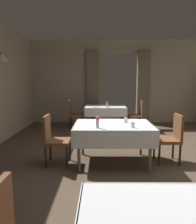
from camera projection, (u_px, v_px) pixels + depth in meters
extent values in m
plane|color=#4C3D2D|center=(136.00, 165.00, 4.00)|extent=(10.08, 10.08, 0.00)
cone|color=beige|center=(2.00, 57.00, 4.90)|extent=(0.26, 0.26, 0.18)
cube|color=gray|center=(65.00, 82.00, 7.95)|extent=(2.50, 0.12, 3.00)
cube|color=gray|center=(171.00, 82.00, 7.92)|extent=(2.50, 0.12, 3.00)
cube|color=gray|center=(118.00, 47.00, 7.75)|extent=(1.40, 0.12, 0.50)
cube|color=#70604C|center=(93.00, 88.00, 7.83)|extent=(0.44, 0.14, 2.59)
cube|color=#70604C|center=(143.00, 88.00, 7.82)|extent=(0.44, 0.14, 2.59)
cube|color=white|center=(176.00, 224.00, 1.25)|extent=(1.16, 0.98, 0.01)
cube|color=white|center=(154.00, 200.00, 1.75)|extent=(1.16, 0.02, 0.30)
cylinder|color=#7A604C|center=(79.00, 151.00, 3.70)|extent=(0.06, 0.06, 0.71)
cylinder|color=#7A604C|center=(150.00, 152.00, 3.69)|extent=(0.06, 0.06, 0.71)
cylinder|color=#7A604C|center=(83.00, 138.00, 4.52)|extent=(0.06, 0.06, 0.71)
cylinder|color=#7A604C|center=(141.00, 139.00, 4.51)|extent=(0.06, 0.06, 0.71)
cube|color=#7A604C|center=(113.00, 125.00, 4.05)|extent=(1.39, 0.99, 0.03)
cube|color=white|center=(113.00, 124.00, 4.05)|extent=(1.45, 1.05, 0.01)
cube|color=white|center=(115.00, 140.00, 3.55)|extent=(1.45, 0.02, 0.31)
cube|color=white|center=(112.00, 126.00, 4.59)|extent=(1.45, 0.02, 0.31)
cube|color=white|center=(75.00, 132.00, 4.08)|extent=(0.02, 1.05, 0.31)
cube|color=white|center=(151.00, 132.00, 4.07)|extent=(0.02, 1.05, 0.31)
cylinder|color=#7A604C|center=(88.00, 120.00, 6.54)|extent=(0.06, 0.06, 0.71)
cylinder|color=#7A604C|center=(123.00, 121.00, 6.53)|extent=(0.06, 0.06, 0.71)
cylinder|color=#7A604C|center=(90.00, 117.00, 7.24)|extent=(0.06, 0.06, 0.71)
cylinder|color=#7A604C|center=(121.00, 117.00, 7.23)|extent=(0.06, 0.06, 0.71)
cube|color=#7A604C|center=(105.00, 107.00, 6.83)|extent=(1.21, 0.87, 0.03)
cube|color=white|center=(105.00, 106.00, 6.83)|extent=(1.27, 0.93, 0.01)
cube|color=white|center=(106.00, 112.00, 6.39)|extent=(1.27, 0.02, 0.26)
cube|color=white|center=(105.00, 108.00, 7.30)|extent=(1.27, 0.02, 0.26)
cube|color=white|center=(85.00, 110.00, 6.85)|extent=(0.02, 0.93, 0.26)
cube|color=white|center=(125.00, 110.00, 6.84)|extent=(0.02, 0.93, 0.26)
cylinder|color=black|center=(70.00, 150.00, 4.23)|extent=(0.04, 0.04, 0.42)
cylinder|color=black|center=(67.00, 157.00, 3.85)|extent=(0.04, 0.04, 0.42)
cylinder|color=black|center=(50.00, 150.00, 4.23)|extent=(0.04, 0.04, 0.42)
cylinder|color=black|center=(46.00, 157.00, 3.86)|extent=(0.04, 0.04, 0.42)
cube|color=brown|center=(58.00, 142.00, 4.01)|extent=(0.44, 0.44, 0.06)
cube|color=brown|center=(47.00, 128.00, 3.97)|extent=(0.05, 0.42, 0.48)
cylinder|color=black|center=(159.00, 155.00, 3.96)|extent=(0.04, 0.04, 0.42)
cylinder|color=black|center=(154.00, 148.00, 4.33)|extent=(0.04, 0.04, 0.42)
cylinder|color=black|center=(180.00, 155.00, 3.95)|extent=(0.04, 0.04, 0.42)
cylinder|color=black|center=(173.00, 148.00, 4.33)|extent=(0.04, 0.04, 0.42)
cube|color=brown|center=(167.00, 140.00, 4.11)|extent=(0.44, 0.44, 0.06)
cube|color=brown|center=(178.00, 127.00, 4.07)|extent=(0.05, 0.42, 0.48)
cylinder|color=black|center=(130.00, 124.00, 6.70)|extent=(0.04, 0.04, 0.42)
cylinder|color=black|center=(128.00, 122.00, 7.08)|extent=(0.04, 0.04, 0.42)
cylinder|color=black|center=(142.00, 124.00, 6.70)|extent=(0.04, 0.04, 0.42)
cylinder|color=black|center=(140.00, 122.00, 7.08)|extent=(0.04, 0.04, 0.42)
cube|color=brown|center=(135.00, 116.00, 6.86)|extent=(0.44, 0.44, 0.06)
cube|color=brown|center=(141.00, 108.00, 6.82)|extent=(0.05, 0.42, 0.48)
cylinder|color=black|center=(83.00, 121.00, 7.20)|extent=(0.04, 0.04, 0.42)
cylinder|color=black|center=(82.00, 123.00, 6.82)|extent=(0.04, 0.04, 0.42)
cylinder|color=black|center=(71.00, 121.00, 7.20)|extent=(0.04, 0.04, 0.42)
cylinder|color=black|center=(70.00, 123.00, 6.83)|extent=(0.04, 0.04, 0.42)
cube|color=brown|center=(76.00, 115.00, 6.98)|extent=(0.44, 0.44, 0.06)
cube|color=brown|center=(70.00, 108.00, 6.95)|extent=(0.05, 0.42, 0.48)
cylinder|color=silver|center=(98.00, 124.00, 3.69)|extent=(0.06, 0.06, 0.15)
sphere|color=#D84C8C|center=(98.00, 118.00, 3.67)|extent=(0.07, 0.07, 0.07)
cylinder|color=silver|center=(133.00, 125.00, 3.73)|extent=(0.07, 0.07, 0.10)
cylinder|color=silver|center=(126.00, 120.00, 4.18)|extent=(0.07, 0.07, 0.10)
cylinder|color=silver|center=(107.00, 105.00, 6.55)|extent=(0.06, 0.06, 0.11)
sphere|color=#D84C8C|center=(107.00, 103.00, 6.54)|extent=(0.07, 0.07, 0.07)
cylinder|color=white|center=(105.00, 106.00, 6.87)|extent=(0.23, 0.23, 0.01)
cylinder|color=white|center=(94.00, 105.00, 7.03)|extent=(0.20, 0.20, 0.01)
cylinder|color=white|center=(95.00, 107.00, 6.57)|extent=(0.22, 0.22, 0.01)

